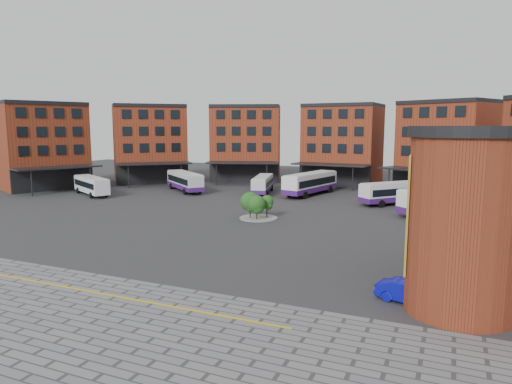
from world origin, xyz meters
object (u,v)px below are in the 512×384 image
at_px(bus_e, 396,192).
at_px(blue_car, 412,292).
at_px(bus_a, 91,184).
at_px(bus_b, 185,181).
at_px(bus_f, 442,200).
at_px(tree_island, 256,204).
at_px(bus_c, 263,184).
at_px(bus_d, 310,183).

height_order(bus_e, blue_car, bus_e).
distance_m(bus_a, bus_e, 45.35).
height_order(bus_b, bus_f, bus_f).
distance_m(tree_island, bus_e, 21.70).
distance_m(tree_island, blue_car, 26.79).
xyz_separation_m(bus_c, bus_e, (20.67, -2.29, 0.16)).
height_order(bus_d, bus_e, bus_d).
height_order(bus_a, bus_f, bus_f).
distance_m(bus_a, bus_c, 26.59).
xyz_separation_m(tree_island, blue_car, (18.58, -19.27, -1.03)).
height_order(bus_b, bus_e, bus_b).
distance_m(tree_island, bus_b, 25.52).
relative_size(bus_c, bus_f, 0.94).
relative_size(bus_b, bus_d, 0.82).
xyz_separation_m(bus_b, bus_c, (12.56, 3.00, -0.21)).
bearing_deg(tree_island, blue_car, -46.04).
bearing_deg(bus_a, bus_c, -33.39).
bearing_deg(bus_b, bus_e, -49.81).
xyz_separation_m(bus_a, bus_b, (11.00, 9.33, 0.01)).
bearing_deg(blue_car, bus_c, 48.46).
bearing_deg(tree_island, bus_c, 110.32).
bearing_deg(bus_d, blue_car, -51.79).
height_order(tree_island, bus_a, tree_island).
relative_size(tree_island, bus_d, 0.35).
height_order(bus_c, bus_f, bus_f).
bearing_deg(bus_f, bus_e, 178.17).
xyz_separation_m(bus_d, blue_car, (18.25, -39.84, -1.16)).
bearing_deg(bus_a, bus_b, -20.71).
height_order(bus_f, blue_car, bus_f).
distance_m(bus_e, blue_car, 36.58).
distance_m(bus_d, bus_f, 21.27).
height_order(bus_a, bus_b, bus_b).
bearing_deg(bus_b, blue_car, -93.90).
xyz_separation_m(bus_c, bus_d, (7.46, 1.33, 0.37)).
distance_m(bus_a, blue_car, 55.80).
distance_m(tree_island, bus_f, 22.51).
distance_m(tree_island, bus_a, 31.45).
bearing_deg(bus_b, tree_island, -90.56).
bearing_deg(blue_car, bus_d, 39.34).
height_order(bus_d, bus_f, bus_d).
relative_size(tree_island, bus_f, 0.41).
relative_size(bus_a, bus_f, 0.93).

